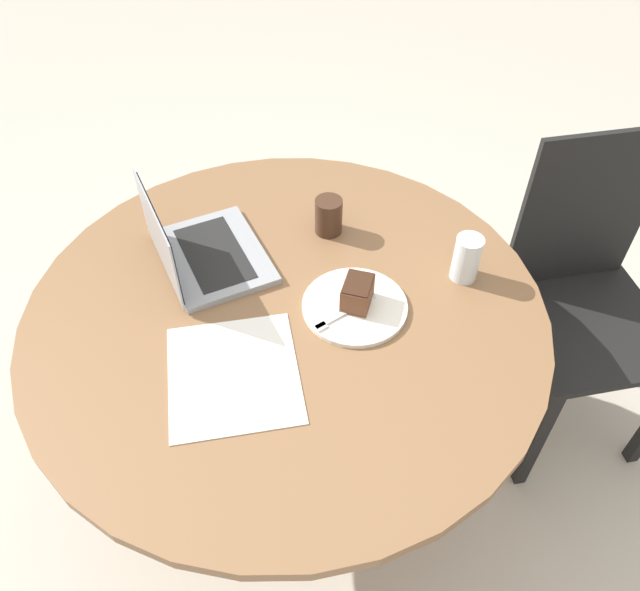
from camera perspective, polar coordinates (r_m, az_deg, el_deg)
The scene contains 10 objects.
ground_plane at distance 2.06m, azimuth -2.33°, elevation -14.92°, with size 12.00×12.00×0.00m, color #B7AD9E.
dining_table at distance 1.54m, azimuth -3.02°, elevation -3.57°, with size 1.23×1.23×0.73m.
chair at distance 1.95m, azimuth 22.83°, elevation -0.32°, with size 0.57×0.57×0.98m.
paper_document at distance 1.35m, azimuth -7.92°, elevation -7.12°, with size 0.40×0.39×0.00m.
plate at distance 1.46m, azimuth 3.19°, elevation -0.97°, with size 0.25×0.25×0.01m.
cake_slice at distance 1.43m, azimuth 3.44°, elevation 0.24°, with size 0.10×0.11×0.07m.
fork at distance 1.43m, azimuth 1.75°, elevation -1.84°, with size 0.03×0.17×0.00m.
coffee_glass at distance 1.63m, azimuth 0.79°, elevation 7.29°, with size 0.07×0.07×0.10m.
water_glass at distance 1.53m, azimuth 13.25°, elevation 3.34°, with size 0.07×0.07×0.12m.
laptop at distance 1.57m, azimuth -10.78°, elevation 3.96°, with size 0.36×0.31×0.21m.
Camera 1 is at (0.81, -0.57, 1.81)m, focal length 35.00 mm.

